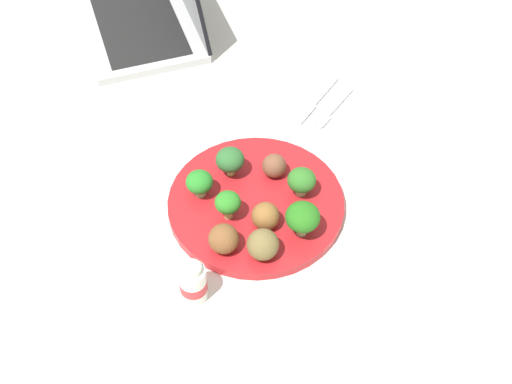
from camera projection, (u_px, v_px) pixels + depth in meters
The scene contains 16 objects.
ground_plane at pixel (256, 207), 1.07m from camera, with size 4.00×4.00×0.00m, color silver.
plate at pixel (256, 203), 1.07m from camera, with size 0.28×0.28×0.02m, color red.
broccoli_floret_front_left at pixel (228, 203), 1.02m from camera, with size 0.04×0.04×0.05m.
broccoli_floret_mid_right at pixel (199, 182), 1.05m from camera, with size 0.04×0.04×0.05m.
broccoli_floret_back_right at pixel (230, 160), 1.07m from camera, with size 0.05×0.05×0.05m.
broccoli_floret_back_left at pixel (302, 181), 1.05m from camera, with size 0.05×0.05×0.05m.
broccoli_floret_far_rim at pixel (303, 217), 0.99m from camera, with size 0.05×0.05×0.06m.
meatball_front_left at pixel (274, 166), 1.08m from camera, with size 0.04×0.04×0.04m, color brown.
meatball_far_rim at pixel (224, 239), 0.98m from camera, with size 0.05×0.05×0.05m, color brown.
meatball_back_left at pixel (263, 244), 0.98m from camera, with size 0.05×0.05×0.05m, color brown.
meatball_mid_left at pixel (266, 216), 1.01m from camera, with size 0.04×0.04×0.04m, color brown.
napkin at pixel (325, 105), 1.23m from camera, with size 0.17×0.12×0.01m, color white.
fork at pixel (332, 109), 1.21m from camera, with size 0.12×0.02×0.01m.
knife at pixel (315, 101), 1.22m from camera, with size 0.15×0.02×0.01m.
yogurt_bottle at pixel (193, 283), 0.94m from camera, with size 0.04×0.04×0.07m.
laptop at pixel (150, 8), 1.36m from camera, with size 0.37×0.39×0.21m.
Camera 1 is at (0.57, 0.37, 0.83)m, focal length 47.16 mm.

